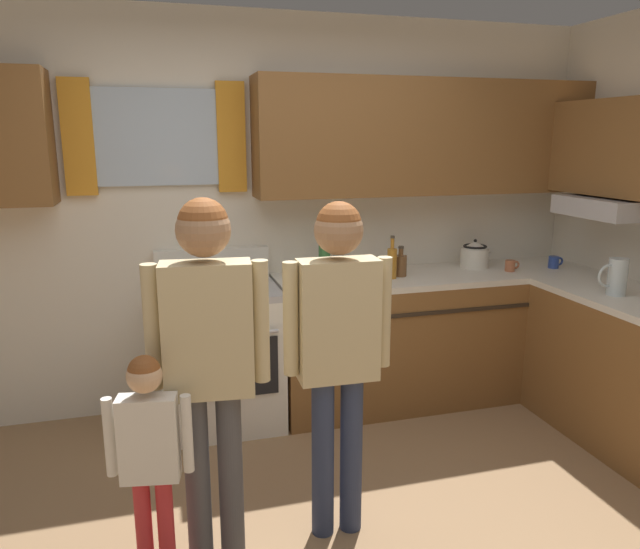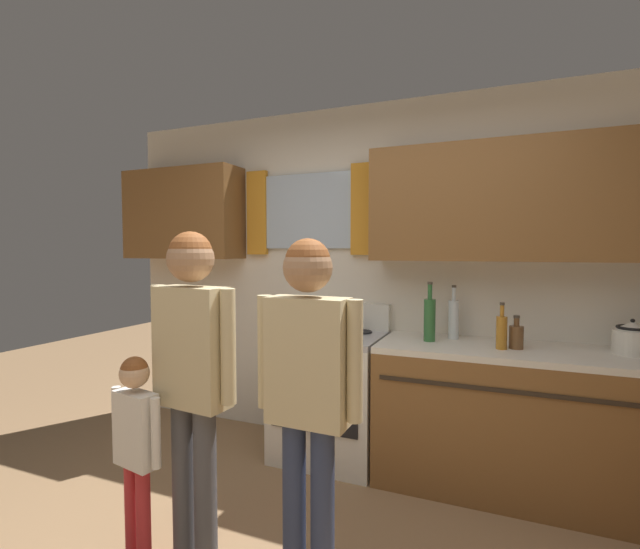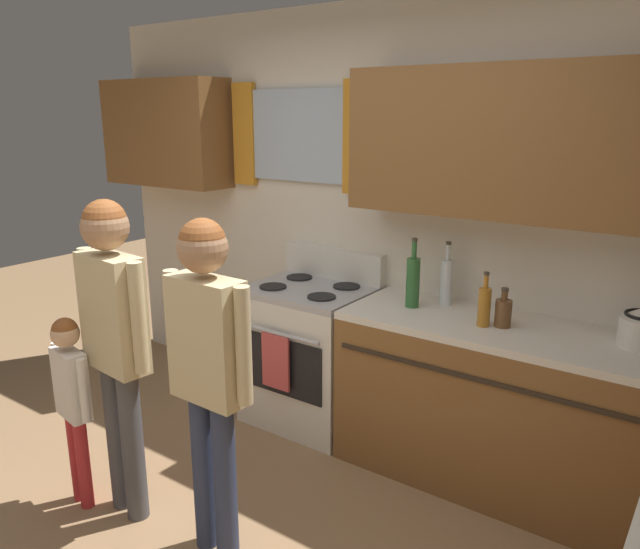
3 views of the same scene
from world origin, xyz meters
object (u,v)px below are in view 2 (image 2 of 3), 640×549
at_px(bottle_squat_brown, 516,336).
at_px(bottle_oil_amber, 502,331).
at_px(adult_in_plaid, 308,374).
at_px(stovetop_kettle, 632,338).
at_px(small_child, 136,436).
at_px(stove_oven, 330,393).
at_px(bottle_tall_clear, 454,318).
at_px(bottle_wine_green, 430,318).
at_px(adult_holding_child, 192,359).

xyz_separation_m(bottle_squat_brown, bottle_oil_amber, (-0.08, -0.05, 0.03)).
xyz_separation_m(bottle_oil_amber, adult_in_plaid, (-0.75, -1.20, -0.03)).
relative_size(stovetop_kettle, small_child, 0.27).
bearing_deg(stove_oven, adult_in_plaid, -72.94).
distance_m(bottle_tall_clear, small_child, 2.06).
bearing_deg(bottle_tall_clear, bottle_squat_brown, -23.61).
height_order(stovetop_kettle, adult_in_plaid, adult_in_plaid).
relative_size(stovetop_kettle, adult_in_plaid, 0.18).
xyz_separation_m(bottle_wine_green, adult_holding_child, (-0.88, -1.33, -0.05)).
relative_size(bottle_wine_green, stovetop_kettle, 1.44).
distance_m(stove_oven, bottle_oil_amber, 1.27).
bearing_deg(adult_holding_child, adult_in_plaid, 4.92).
distance_m(bottle_wine_green, adult_holding_child, 1.59).
height_order(bottle_tall_clear, adult_in_plaid, adult_in_plaid).
relative_size(stove_oven, stovetop_kettle, 4.02).
relative_size(stove_oven, bottle_wine_green, 2.79).
bearing_deg(adult_holding_child, bottle_squat_brown, 42.85).
relative_size(adult_holding_child, small_child, 1.57).
height_order(bottle_squat_brown, stovetop_kettle, stovetop_kettle).
height_order(bottle_squat_brown, adult_in_plaid, adult_in_plaid).
bearing_deg(stovetop_kettle, small_child, -146.52).
relative_size(stove_oven, bottle_squat_brown, 5.37).
bearing_deg(adult_in_plaid, small_child, -169.75).
xyz_separation_m(adult_holding_child, small_child, (-0.25, -0.10, -0.37)).
height_order(bottle_tall_clear, adult_holding_child, adult_holding_child).
height_order(stovetop_kettle, small_child, stovetop_kettle).
xyz_separation_m(stovetop_kettle, adult_holding_child, (-2.02, -1.40, 0.01)).
bearing_deg(bottle_wine_green, small_child, -128.34).
height_order(stove_oven, stovetop_kettle, stovetop_kettle).
bearing_deg(bottle_squat_brown, bottle_oil_amber, -149.81).
height_order(bottle_wine_green, adult_holding_child, adult_holding_child).
distance_m(stove_oven, adult_holding_child, 1.43).
height_order(stove_oven, small_child, stove_oven).
bearing_deg(stovetop_kettle, bottle_tall_clear, 176.27).
xyz_separation_m(bottle_wine_green, bottle_squat_brown, (0.53, -0.03, -0.07)).
xyz_separation_m(bottle_oil_amber, bottle_tall_clear, (-0.30, 0.22, 0.03)).
bearing_deg(stove_oven, small_child, -106.90).
relative_size(stove_oven, small_child, 1.09).
distance_m(stovetop_kettle, adult_holding_child, 2.46).
bearing_deg(stove_oven, adult_holding_child, -97.65).
bearing_deg(adult_in_plaid, stovetop_kettle, 42.94).
xyz_separation_m(stove_oven, small_child, (-0.43, -1.41, 0.17)).
bearing_deg(bottle_wine_green, stove_oven, -178.81).
height_order(bottle_wine_green, small_child, bottle_wine_green).
bearing_deg(bottle_tall_clear, adult_holding_child, -124.60).
distance_m(stove_oven, adult_in_plaid, 1.42).
height_order(stove_oven, bottle_squat_brown, bottle_squat_brown).
bearing_deg(adult_holding_child, stove_oven, 82.35).
xyz_separation_m(bottle_squat_brown, adult_holding_child, (-1.40, -1.30, 0.02)).
distance_m(bottle_squat_brown, bottle_oil_amber, 0.10).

